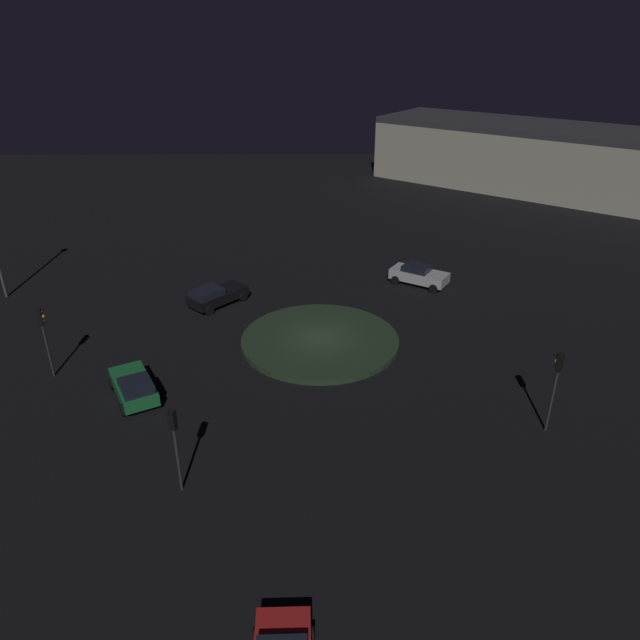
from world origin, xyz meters
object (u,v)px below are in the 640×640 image
car_black (216,295)px  traffic_light_west (44,329)px  traffic_light_southeast (556,376)px  car_silver (419,275)px  traffic_light_southwest (175,434)px  store_building (540,158)px  car_green (134,387)px

car_black → traffic_light_west: traffic_light_west is taller
car_black → traffic_light_southeast: traffic_light_southeast is taller
car_silver → traffic_light_west: (-22.21, -12.65, 2.17)m
traffic_light_southwest → store_building: store_building is taller
car_green → traffic_light_southeast: 20.76m
car_green → car_black: bearing=-41.1°
traffic_light_west → traffic_light_southeast: 26.06m
car_black → car_green: (-2.50, -11.35, -0.01)m
traffic_light_west → store_building: 57.24m
traffic_light_southwest → store_building: size_ratio=0.11×
car_black → traffic_light_southwest: traffic_light_southwest is taller
car_green → traffic_light_southeast: size_ratio=0.98×
car_black → store_building: bearing=-3.2°
traffic_light_west → traffic_light_southwest: bearing=-59.1°
car_green → traffic_light_west: 6.01m
traffic_light_southeast → store_building: bearing=-69.0°
car_green → traffic_light_southwest: bearing=-179.2°
car_black → traffic_light_southeast: 22.95m
car_black → traffic_light_southwest: 18.20m
car_black → traffic_light_southeast: bearing=-85.3°
car_silver → traffic_light_southeast: bearing=-47.1°
car_black → car_green: size_ratio=1.01×
car_silver → car_black: (-14.59, -3.55, -0.02)m
store_building → traffic_light_southwest: bearing=94.6°
car_black → store_building: 45.52m
car_silver → car_green: car_silver is taller
car_green → traffic_light_southwest: (3.78, -6.69, 2.15)m
traffic_light_southeast → traffic_light_southwest: bearing=52.1°
car_green → traffic_light_west: (-5.13, 2.25, 2.20)m
car_black → traffic_light_southeast: (17.95, -14.12, 2.28)m
car_silver → traffic_light_southwest: bearing=-89.5°
car_green → traffic_light_west: size_ratio=1.01×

